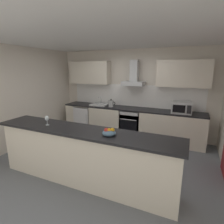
{
  "coord_description": "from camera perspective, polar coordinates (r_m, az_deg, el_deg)",
  "views": [
    {
      "loc": [
        1.66,
        -3.35,
        2.04
      ],
      "look_at": [
        -0.0,
        0.38,
        1.05
      ],
      "focal_mm": 28.91,
      "sensor_mm": 36.0,
      "label": 1
    }
  ],
  "objects": [
    {
      "name": "wall_back",
      "position": [
        5.66,
        6.8,
        5.99
      ],
      "size": [
        5.8,
        0.12,
        2.6
      ],
      "primitive_type": "cube",
      "color": "silver",
      "rests_on": "ground"
    },
    {
      "name": "kettle",
      "position": [
        5.5,
        -0.32,
        2.75
      ],
      "size": [
        0.29,
        0.15,
        0.24
      ],
      "color": "#B7BABC",
      "rests_on": "counter_back"
    },
    {
      "name": "oven",
      "position": [
        5.43,
        6.16,
        -3.39
      ],
      "size": [
        0.6,
        0.62,
        0.8
      ],
      "color": "slate",
      "rests_on": "ground"
    },
    {
      "name": "ground",
      "position": [
        4.26,
        -2.12,
        -15.14
      ],
      "size": [
        5.8,
        4.9,
        0.02
      ],
      "primitive_type": "cube",
      "color": "slate"
    },
    {
      "name": "refrigerator",
      "position": [
        6.11,
        -8.39,
        -1.9
      ],
      "size": [
        0.58,
        0.6,
        0.85
      ],
      "color": "white",
      "rests_on": "ground"
    },
    {
      "name": "ceiling",
      "position": [
        3.78,
        -2.49,
        22.26
      ],
      "size": [
        5.8,
        4.9,
        0.02
      ],
      "primitive_type": "cube",
      "color": "white"
    },
    {
      "name": "fruit_bowl",
      "position": [
        2.88,
        -0.92,
        -6.48
      ],
      "size": [
        0.22,
        0.22,
        0.13
      ],
      "color": "slate",
      "rests_on": "counter_island"
    },
    {
      "name": "counter_back",
      "position": [
        5.49,
        5.36,
        -3.31
      ],
      "size": [
        4.23,
        0.6,
        0.9
      ],
      "color": "beige",
      "rests_on": "ground"
    },
    {
      "name": "backsplash_tile",
      "position": [
        5.6,
        6.56,
        5.19
      ],
      "size": [
        4.08,
        0.02,
        0.66
      ],
      "primitive_type": "cube",
      "color": "white"
    },
    {
      "name": "wall_left",
      "position": [
        5.36,
        -26.66,
        4.22
      ],
      "size": [
        0.12,
        4.9,
        2.6
      ],
      "primitive_type": "cube",
      "color": "silver",
      "rests_on": "ground"
    },
    {
      "name": "counter_island",
      "position": [
        3.37,
        -9.1,
        -13.6
      ],
      "size": [
        3.43,
        0.64,
        1.01
      ],
      "color": "beige",
      "rests_on": "ground"
    },
    {
      "name": "sink",
      "position": [
        5.74,
        -4.08,
        2.4
      ],
      "size": [
        0.5,
        0.4,
        0.26
      ],
      "color": "silver",
      "rests_on": "counter_back"
    },
    {
      "name": "range_hood",
      "position": [
        5.33,
        6.96,
        10.78
      ],
      "size": [
        0.62,
        0.45,
        0.72
      ],
      "color": "#B7BABC"
    },
    {
      "name": "upper_cabinets",
      "position": [
        5.4,
        6.24,
        12.13
      ],
      "size": [
        4.17,
        0.32,
        0.7
      ],
      "color": "beige"
    },
    {
      "name": "wine_glass",
      "position": [
        3.57,
        -19.9,
        -1.99
      ],
      "size": [
        0.08,
        0.08,
        0.18
      ],
      "color": "silver",
      "rests_on": "counter_island"
    },
    {
      "name": "microwave",
      "position": [
        5.03,
        21.21,
        1.32
      ],
      "size": [
        0.5,
        0.38,
        0.3
      ],
      "color": "#B7BABC",
      "rests_on": "counter_back"
    }
  ]
}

